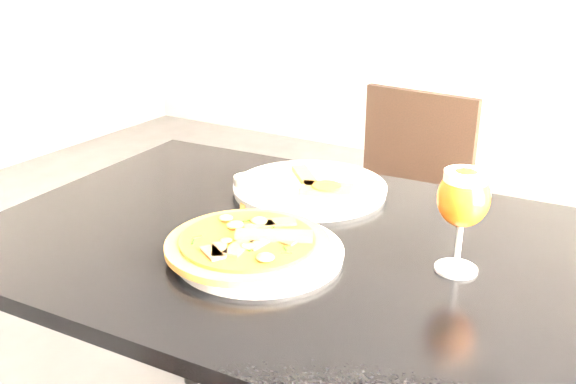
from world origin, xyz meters
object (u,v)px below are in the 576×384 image
Objects in this scene: dining_table at (300,282)px; beer_glass at (463,199)px; chair_far at (397,217)px; pizza at (249,242)px.

beer_glass is (0.28, 0.03, 0.22)m from dining_table.
chair_far is 2.90× the size of pizza.
beer_glass reaches higher than pizza.
dining_table is 6.90× the size of beer_glass.
pizza is 0.37m from beer_glass.
chair_far reaches higher than dining_table.
beer_glass is at bearing 2.91° from dining_table.
chair_far is at bearing 117.35° from beer_glass.
chair_far is (-0.12, 0.81, -0.20)m from dining_table.
dining_table is at bearing -76.13° from chair_far.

